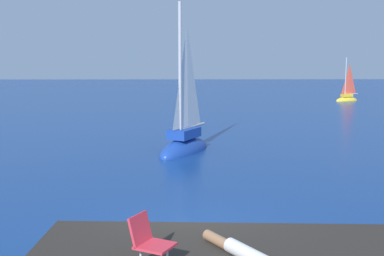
{
  "coord_description": "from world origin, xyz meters",
  "views": [
    {
      "loc": [
        -0.13,
        -10.64,
        4.07
      ],
      "look_at": [
        0.16,
        7.87,
        1.39
      ],
      "focal_mm": 46.02,
      "sensor_mm": 36.0,
      "label": 1
    }
  ],
  "objects_px": {
    "person_sunbather": "(242,251)",
    "beach_chair": "(148,239)",
    "sailboat_far": "(347,98)",
    "sailboat_near": "(184,143)"
  },
  "relations": [
    {
      "from": "sailboat_near",
      "to": "person_sunbather",
      "type": "height_order",
      "value": "sailboat_near"
    },
    {
      "from": "sailboat_far",
      "to": "person_sunbather",
      "type": "xyz_separation_m",
      "value": [
        -14.26,
        -38.11,
        0.78
      ]
    },
    {
      "from": "sailboat_near",
      "to": "sailboat_far",
      "type": "bearing_deg",
      "value": 176.67
    },
    {
      "from": "person_sunbather",
      "to": "sailboat_near",
      "type": "bearing_deg",
      "value": -28.21
    },
    {
      "from": "sailboat_far",
      "to": "beach_chair",
      "type": "xyz_separation_m",
      "value": [
        -15.71,
        -38.39,
        1.11
      ]
    },
    {
      "from": "sailboat_far",
      "to": "beach_chair",
      "type": "bearing_deg",
      "value": 47.59
    },
    {
      "from": "person_sunbather",
      "to": "beach_chair",
      "type": "relative_size",
      "value": 1.95
    },
    {
      "from": "sailboat_far",
      "to": "beach_chair",
      "type": "relative_size",
      "value": 5.55
    },
    {
      "from": "person_sunbather",
      "to": "beach_chair",
      "type": "distance_m",
      "value": 1.52
    },
    {
      "from": "sailboat_near",
      "to": "person_sunbather",
      "type": "xyz_separation_m",
      "value": [
        0.91,
        -13.46,
        0.64
      ]
    }
  ]
}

